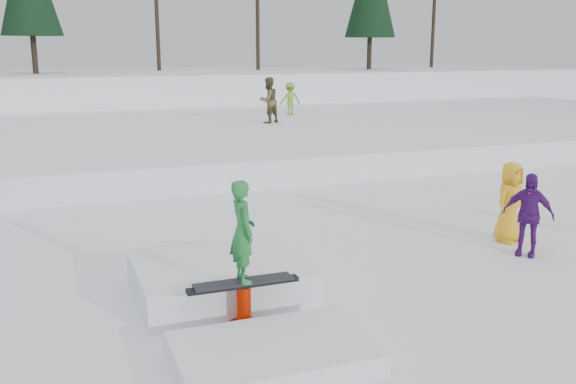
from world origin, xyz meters
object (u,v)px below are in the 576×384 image
object	(u,v)px
spectator_purple	(528,215)
jib_rail_feature	(232,292)
spectator_yellow	(510,202)
walker_ygreen	(290,99)
walker_olive	(268,100)

from	to	relation	value
spectator_purple	jib_rail_feature	xyz separation A→B (m)	(-5.91, -0.58, -0.49)
spectator_purple	spectator_yellow	size ratio (longest dim) A/B	0.97
spectator_purple	spectator_yellow	bearing A→B (deg)	122.86
walker_ygreen	spectator_purple	size ratio (longest dim) A/B	0.93
walker_ygreen	jib_rail_feature	bearing A→B (deg)	66.23
walker_ygreen	spectator_purple	world-z (taller)	walker_ygreen
walker_olive	jib_rail_feature	bearing A→B (deg)	44.34
walker_ygreen	jib_rail_feature	world-z (taller)	walker_ygreen
walker_olive	spectator_yellow	bearing A→B (deg)	65.45
spectator_yellow	walker_olive	bearing A→B (deg)	69.56
walker_olive	walker_ygreen	bearing A→B (deg)	-151.49
spectator_purple	jib_rail_feature	world-z (taller)	jib_rail_feature
spectator_purple	walker_olive	bearing A→B (deg)	139.99
walker_ygreen	spectator_purple	distance (m)	18.17
walker_olive	spectator_yellow	world-z (taller)	walker_olive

